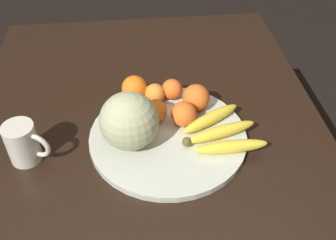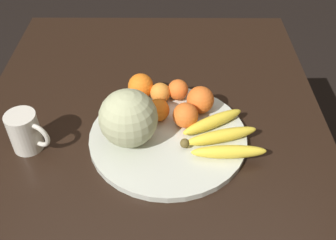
{
  "view_description": "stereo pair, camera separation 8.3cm",
  "coord_description": "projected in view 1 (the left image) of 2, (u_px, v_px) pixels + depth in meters",
  "views": [
    {
      "loc": [
        0.66,
        -0.03,
        1.45
      ],
      "look_at": [
        -0.07,
        0.05,
        0.78
      ],
      "focal_mm": 42.0,
      "sensor_mm": 36.0,
      "label": 1
    },
    {
      "loc": [
        0.67,
        0.05,
        1.45
      ],
      "look_at": [
        -0.07,
        0.05,
        0.78
      ],
      "focal_mm": 42.0,
      "sensor_mm": 36.0,
      "label": 2
    }
  ],
  "objects": [
    {
      "name": "orange_front_left",
      "position": [
        172.0,
        89.0,
        1.12
      ],
      "size": [
        0.06,
        0.06,
        0.06
      ],
      "color": "orange",
      "rests_on": "fruit_bowl"
    },
    {
      "name": "kitchen_table",
      "position": [
        153.0,
        182.0,
        1.04
      ],
      "size": [
        1.49,
        0.98,
        0.71
      ],
      "color": "black",
      "rests_on": "ground_plane"
    },
    {
      "name": "banana_bunch",
      "position": [
        220.0,
        132.0,
        1.01
      ],
      "size": [
        0.19,
        0.21,
        0.03
      ],
      "rotation": [
        0.0,
        0.0,
        8.13
      ],
      "color": "brown",
      "rests_on": "fruit_bowl"
    },
    {
      "name": "fruit_bowl",
      "position": [
        168.0,
        136.0,
        1.03
      ],
      "size": [
        0.41,
        0.41,
        0.02
      ],
      "color": "beige",
      "rests_on": "kitchen_table"
    },
    {
      "name": "melon",
      "position": [
        129.0,
        121.0,
        0.96
      ],
      "size": [
        0.15,
        0.15,
        0.15
      ],
      "color": "#B2B789",
      "rests_on": "fruit_bowl"
    },
    {
      "name": "orange_front_right",
      "position": [
        184.0,
        114.0,
        1.04
      ],
      "size": [
        0.07,
        0.07,
        0.07
      ],
      "color": "orange",
      "rests_on": "fruit_bowl"
    },
    {
      "name": "orange_mid_center",
      "position": [
        133.0,
        107.0,
        1.07
      ],
      "size": [
        0.06,
        0.06,
        0.06
      ],
      "color": "orange",
      "rests_on": "fruit_bowl"
    },
    {
      "name": "orange_top_small",
      "position": [
        135.0,
        88.0,
        1.12
      ],
      "size": [
        0.07,
        0.07,
        0.07
      ],
      "color": "orange",
      "rests_on": "fruit_bowl"
    },
    {
      "name": "orange_back_left",
      "position": [
        155.0,
        93.0,
        1.11
      ],
      "size": [
        0.06,
        0.06,
        0.06
      ],
      "color": "orange",
      "rests_on": "fruit_bowl"
    },
    {
      "name": "ceramic_mug",
      "position": [
        24.0,
        143.0,
        0.95
      ],
      "size": [
        0.08,
        0.11,
        0.11
      ],
      "rotation": [
        0.0,
        0.0,
        1.13
      ],
      "color": "beige",
      "rests_on": "kitchen_table"
    },
    {
      "name": "orange_back_right",
      "position": [
        196.0,
        98.0,
        1.08
      ],
      "size": [
        0.08,
        0.08,
        0.08
      ],
      "color": "orange",
      "rests_on": "fruit_bowl"
    },
    {
      "name": "orange_side_extra",
      "position": [
        156.0,
        111.0,
        1.05
      ],
      "size": [
        0.06,
        0.06,
        0.06
      ],
      "color": "orange",
      "rests_on": "fruit_bowl"
    }
  ]
}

